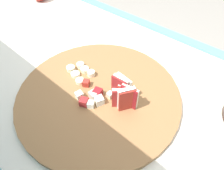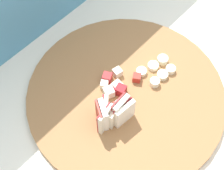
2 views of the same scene
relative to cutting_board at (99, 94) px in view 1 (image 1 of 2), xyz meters
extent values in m
cube|color=silver|center=(0.04, -0.07, -0.46)|extent=(1.56, 0.71, 0.91)
cube|color=#60A8C6|center=(0.04, -0.41, -0.02)|extent=(1.56, 0.04, 0.04)
cylinder|color=olive|center=(0.00, 0.00, 0.00)|extent=(0.45, 0.45, 0.02)
cube|color=maroon|center=(-0.05, -0.03, 0.04)|extent=(0.05, 0.01, 0.06)
cube|color=white|center=(-0.05, -0.04, 0.04)|extent=(0.05, 0.02, 0.06)
cube|color=#A32323|center=(-0.05, -0.02, 0.04)|extent=(0.05, 0.01, 0.07)
cube|color=#EFE5CC|center=(-0.05, -0.03, 0.04)|extent=(0.05, 0.01, 0.07)
cube|color=maroon|center=(-0.09, -0.02, 0.04)|extent=(0.05, 0.01, 0.07)
cube|color=beige|center=(-0.09, -0.02, 0.04)|extent=(0.05, 0.01, 0.07)
cube|color=#B22D23|center=(-0.07, -0.02, 0.03)|extent=(0.04, 0.02, 0.05)
cube|color=#EFE5CC|center=(-0.07, -0.03, 0.03)|extent=(0.04, 0.02, 0.05)
cube|color=#A32323|center=(-0.08, 0.00, 0.04)|extent=(0.04, 0.03, 0.06)
cube|color=beige|center=(-0.07, -0.01, 0.04)|extent=(0.04, 0.04, 0.06)
cube|color=#B22D23|center=(-0.09, -0.01, 0.04)|extent=(0.03, 0.04, 0.07)
cube|color=white|center=(-0.09, -0.01, 0.04)|extent=(0.03, 0.04, 0.07)
cube|color=#A32323|center=(0.00, 0.06, 0.02)|extent=(0.03, 0.03, 0.02)
cube|color=maroon|center=(-0.01, 0.02, 0.02)|extent=(0.03, 0.03, 0.02)
cube|color=white|center=(-0.03, 0.03, 0.02)|extent=(0.03, 0.03, 0.02)
cube|color=#EFE5CC|center=(-0.02, 0.05, 0.02)|extent=(0.02, 0.02, 0.02)
cube|color=#B22D23|center=(0.04, 0.01, 0.02)|extent=(0.02, 0.02, 0.02)
cube|color=beige|center=(0.00, 0.02, 0.02)|extent=(0.02, 0.02, 0.02)
cube|color=#EFE5CC|center=(-0.04, -0.01, 0.02)|extent=(0.02, 0.02, 0.02)
cube|color=maroon|center=(-0.01, 0.01, 0.02)|extent=(0.03, 0.03, 0.02)
cube|color=#EFE5CC|center=(0.03, 0.05, 0.02)|extent=(0.02, 0.02, 0.02)
cylinder|color=white|center=(0.06, -0.03, 0.02)|extent=(0.02, 0.02, 0.02)
cylinder|color=#F4EAC6|center=(0.09, -0.03, 0.01)|extent=(0.03, 0.03, 0.01)
cylinder|color=white|center=(0.12, -0.04, 0.01)|extent=(0.02, 0.02, 0.01)
cylinder|color=#F4EAC6|center=(0.07, 0.01, 0.01)|extent=(0.02, 0.02, 0.01)
cylinder|color=white|center=(0.10, 0.00, 0.01)|extent=(0.03, 0.03, 0.01)
cylinder|color=beige|center=(0.13, -0.01, 0.01)|extent=(0.03, 0.03, 0.01)
camera|label=1|loc=(-0.25, 0.23, 0.41)|focal=30.29mm
camera|label=2|loc=(-0.32, -0.24, 0.68)|focal=54.99mm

